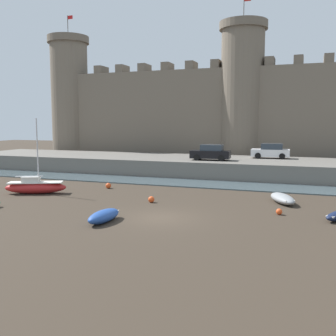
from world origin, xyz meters
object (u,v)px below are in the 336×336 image
(mooring_buoy_mid_mud, at_px, (151,199))
(sailboat_near_channel_left, at_px, (35,187))
(mooring_buoy_near_shore, at_px, (279,212))
(car_quay_centre_east, at_px, (211,153))
(rowboat_foreground_centre, at_px, (104,216))
(car_quay_west, at_px, (271,151))
(rowboat_midflat_centre, at_px, (282,198))
(mooring_buoy_near_channel, at_px, (108,186))

(mooring_buoy_mid_mud, bearing_deg, sailboat_near_channel_left, 179.27)
(mooring_buoy_near_shore, relative_size, car_quay_centre_east, 0.09)
(rowboat_foreground_centre, xyz_separation_m, mooring_buoy_near_shore, (9.41, 5.27, -0.18))
(car_quay_west, bearing_deg, mooring_buoy_near_shore, -83.25)
(rowboat_foreground_centre, xyz_separation_m, car_quay_centre_east, (1.38, 20.49, 2.16))
(rowboat_foreground_centre, relative_size, car_quay_centre_east, 0.70)
(sailboat_near_channel_left, distance_m, rowboat_foreground_centre, 11.43)
(rowboat_foreground_centre, distance_m, mooring_buoy_near_shore, 10.78)
(rowboat_midflat_centre, relative_size, car_quay_west, 0.85)
(sailboat_near_channel_left, bearing_deg, mooring_buoy_mid_mud, -0.73)
(rowboat_foreground_centre, height_order, car_quay_centre_east, car_quay_centre_east)
(rowboat_foreground_centre, distance_m, car_quay_centre_east, 20.65)
(rowboat_foreground_centre, height_order, mooring_buoy_near_shore, rowboat_foreground_centre)
(car_quay_centre_east, bearing_deg, rowboat_foreground_centre, -93.84)
(sailboat_near_channel_left, xyz_separation_m, mooring_buoy_mid_mud, (10.12, -0.13, -0.35))
(mooring_buoy_mid_mud, bearing_deg, car_quay_west, 70.54)
(mooring_buoy_near_shore, height_order, car_quay_west, car_quay_west)
(sailboat_near_channel_left, relative_size, mooring_buoy_mid_mud, 13.38)
(rowboat_midflat_centre, height_order, car_quay_centre_east, car_quay_centre_east)
(rowboat_midflat_centre, distance_m, car_quay_west, 16.05)
(sailboat_near_channel_left, distance_m, mooring_buoy_near_channel, 6.04)
(rowboat_foreground_centre, height_order, mooring_buoy_mid_mud, rowboat_foreground_centre)
(mooring_buoy_mid_mud, bearing_deg, rowboat_foreground_centre, -94.72)
(rowboat_midflat_centre, height_order, mooring_buoy_near_shore, rowboat_midflat_centre)
(rowboat_foreground_centre, distance_m, mooring_buoy_near_channel, 11.61)
(car_quay_centre_east, bearing_deg, mooring_buoy_mid_mud, -93.47)
(sailboat_near_channel_left, distance_m, car_quay_west, 25.05)
(rowboat_midflat_centre, bearing_deg, car_quay_centre_east, 124.84)
(sailboat_near_channel_left, bearing_deg, rowboat_midflat_centre, 8.45)
(car_quay_west, bearing_deg, mooring_buoy_mid_mud, -109.46)
(mooring_buoy_mid_mud, xyz_separation_m, mooring_buoy_near_shore, (8.91, -0.78, -0.03))
(mooring_buoy_mid_mud, relative_size, mooring_buoy_near_shore, 1.16)
(sailboat_near_channel_left, relative_size, car_quay_west, 1.44)
(sailboat_near_channel_left, distance_m, mooring_buoy_mid_mud, 10.13)
(mooring_buoy_near_channel, xyz_separation_m, car_quay_centre_east, (6.64, 10.14, 2.29))
(mooring_buoy_near_channel, bearing_deg, car_quay_west, 49.32)
(rowboat_midflat_centre, distance_m, mooring_buoy_mid_mud, 9.35)
(sailboat_near_channel_left, height_order, car_quay_west, sailboat_near_channel_left)
(sailboat_near_channel_left, height_order, rowboat_foreground_centre, sailboat_near_channel_left)
(rowboat_midflat_centre, height_order, car_quay_west, car_quay_west)
(mooring_buoy_mid_mud, distance_m, car_quay_centre_east, 14.65)
(rowboat_midflat_centre, bearing_deg, car_quay_west, 98.22)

